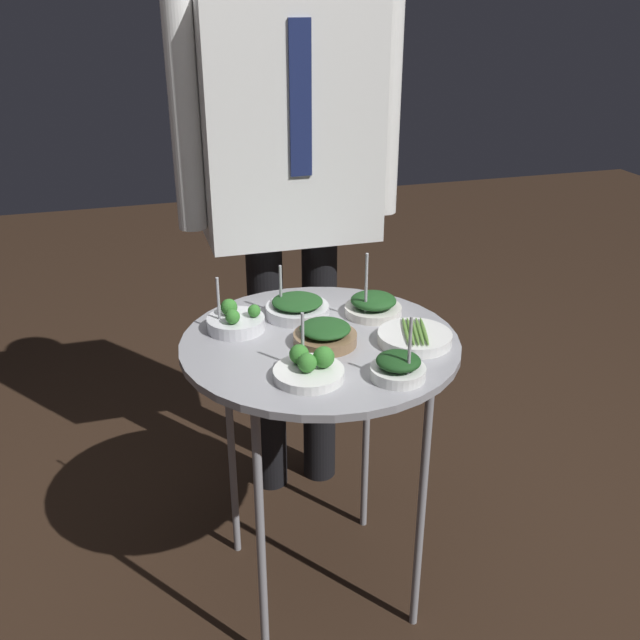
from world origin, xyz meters
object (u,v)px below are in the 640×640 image
(serving_cart, at_px, (320,362))
(bowl_asparagus_far_rim, at_px, (415,337))
(bowl_spinach_near_rim, at_px, (325,335))
(bowl_broccoli_back_right, at_px, (310,368))
(bowl_broccoli_back_left, at_px, (236,321))
(bowl_spinach_front_right, at_px, (373,305))
(bowl_spinach_center, at_px, (297,308))
(waiter_figure, at_px, (290,154))
(bowl_spinach_mid_left, at_px, (398,367))

(serving_cart, distance_m, bowl_asparagus_far_rim, 0.23)
(bowl_spinach_near_rim, bearing_deg, bowl_broccoli_back_right, -118.47)
(serving_cart, height_order, bowl_broccoli_back_left, bowl_broccoli_back_left)
(bowl_broccoli_back_right, distance_m, bowl_spinach_front_right, 0.35)
(serving_cart, distance_m, bowl_broccoli_back_left, 0.22)
(bowl_asparagus_far_rim, height_order, bowl_spinach_front_right, bowl_spinach_front_right)
(bowl_spinach_center, distance_m, bowl_spinach_front_right, 0.19)
(bowl_asparagus_far_rim, xyz_separation_m, waiter_figure, (-0.15, 0.55, 0.31))
(bowl_spinach_near_rim, xyz_separation_m, bowl_broccoli_back_right, (-0.07, -0.14, -0.00))
(serving_cart, height_order, waiter_figure, waiter_figure)
(bowl_spinach_mid_left, bearing_deg, bowl_spinach_near_rim, 117.69)
(bowl_asparagus_far_rim, xyz_separation_m, bowl_spinach_mid_left, (-0.10, -0.14, 0.01))
(bowl_asparagus_far_rim, bearing_deg, bowl_broccoli_back_right, -162.28)
(bowl_spinach_near_rim, height_order, bowl_broccoli_back_right, bowl_broccoli_back_right)
(bowl_broccoli_back_right, bearing_deg, bowl_spinach_front_right, 47.88)
(bowl_spinach_front_right, bearing_deg, bowl_broccoli_back_left, 178.54)
(bowl_spinach_near_rim, distance_m, bowl_spinach_center, 0.17)
(bowl_broccoli_back_left, bearing_deg, bowl_spinach_near_rim, -35.75)
(bowl_spinach_mid_left, relative_size, bowl_broccoli_back_left, 1.11)
(bowl_spinach_mid_left, bearing_deg, bowl_spinach_front_right, 79.25)
(bowl_broccoli_back_left, bearing_deg, bowl_broccoli_back_right, -68.35)
(waiter_figure, bearing_deg, bowl_spinach_near_rim, -95.53)
(serving_cart, relative_size, bowl_spinach_near_rim, 5.14)
(bowl_asparagus_far_rim, distance_m, bowl_broccoli_back_left, 0.42)
(bowl_asparagus_far_rim, distance_m, bowl_spinach_near_rim, 0.20)
(bowl_broccoli_back_left, distance_m, waiter_figure, 0.53)
(bowl_spinach_near_rim, xyz_separation_m, bowl_spinach_center, (-0.02, 0.17, -0.00))
(bowl_asparagus_far_rim, xyz_separation_m, bowl_spinach_center, (-0.22, 0.22, 0.01))
(bowl_asparagus_far_rim, relative_size, bowl_broccoli_back_left, 1.24)
(bowl_broccoli_back_right, bearing_deg, bowl_spinach_near_rim, 61.53)
(bowl_broccoli_back_right, distance_m, bowl_spinach_mid_left, 0.18)
(bowl_spinach_near_rim, xyz_separation_m, bowl_broccoli_back_left, (-0.18, 0.13, -0.00))
(bowl_spinach_center, height_order, bowl_spinach_front_right, bowl_spinach_front_right)
(bowl_spinach_near_rim, xyz_separation_m, bowl_spinach_front_right, (0.16, 0.12, 0.00))
(bowl_spinach_near_rim, distance_m, bowl_broccoli_back_right, 0.16)
(bowl_spinach_mid_left, xyz_separation_m, bowl_broccoli_back_left, (-0.28, 0.32, -0.00))
(bowl_broccoli_back_right, bearing_deg, bowl_spinach_mid_left, -17.02)
(bowl_spinach_front_right, bearing_deg, bowl_broccoli_back_right, -132.12)
(bowl_broccoli_back_left, bearing_deg, waiter_figure, 58.04)
(bowl_broccoli_back_right, distance_m, bowl_broccoli_back_left, 0.29)
(serving_cart, xyz_separation_m, waiter_figure, (0.05, 0.48, 0.39))
(serving_cart, bearing_deg, bowl_spinach_mid_left, -63.67)
(bowl_spinach_near_rim, height_order, waiter_figure, waiter_figure)
(bowl_spinach_front_right, bearing_deg, serving_cart, -149.08)
(serving_cart, distance_m, bowl_spinach_near_rim, 0.09)
(serving_cart, relative_size, waiter_figure, 0.44)
(bowl_asparagus_far_rim, height_order, waiter_figure, waiter_figure)
(bowl_broccoli_back_right, bearing_deg, bowl_asparagus_far_rim, 17.72)
(serving_cart, height_order, bowl_spinach_front_right, bowl_spinach_front_right)
(serving_cart, xyz_separation_m, bowl_asparagus_far_rim, (0.20, -0.07, 0.07))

